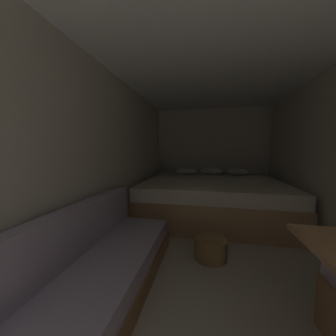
{
  "coord_description": "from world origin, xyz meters",
  "views": [
    {
      "loc": [
        -0.1,
        -0.48,
        1.2
      ],
      "look_at": [
        -0.7,
        2.46,
        0.91
      ],
      "focal_mm": 20.55,
      "sensor_mm": 36.0,
      "label": 1
    }
  ],
  "objects": [
    {
      "name": "bed",
      "position": [
        0.0,
        3.04,
        0.33
      ],
      "size": [
        2.38,
        2.0,
        0.81
      ],
      "color": "tan",
      "rests_on": "ground"
    },
    {
      "name": "ceiling_slab",
      "position": [
        0.0,
        1.7,
        2.16
      ],
      "size": [
        2.6,
        4.74,
        0.05
      ],
      "primitive_type": "cube",
      "color": "white",
      "rests_on": "wall_left"
    },
    {
      "name": "wall_left",
      "position": [
        -1.28,
        1.7,
        1.07
      ],
      "size": [
        0.05,
        4.74,
        2.13
      ],
      "primitive_type": "cube",
      "color": "beige",
      "rests_on": "ground"
    },
    {
      "name": "ground_plane",
      "position": [
        0.0,
        1.7,
        0.0
      ],
      "size": [
        6.74,
        6.74,
        0.0
      ],
      "primitive_type": "plane",
      "color": "#B2A893"
    },
    {
      "name": "wall_back",
      "position": [
        0.0,
        4.1,
        1.07
      ],
      "size": [
        2.6,
        0.05,
        2.13
      ],
      "primitive_type": "cube",
      "color": "beige",
      "rests_on": "ground"
    },
    {
      "name": "wicker_basket",
      "position": [
        -0.04,
        1.6,
        0.11
      ],
      "size": [
        0.36,
        0.36,
        0.22
      ],
      "color": "olive",
      "rests_on": "ground"
    },
    {
      "name": "sofa_left",
      "position": [
        -0.95,
        0.88,
        0.23
      ],
      "size": [
        0.67,
        1.91,
        0.73
      ],
      "color": "olive",
      "rests_on": "ground"
    }
  ]
}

